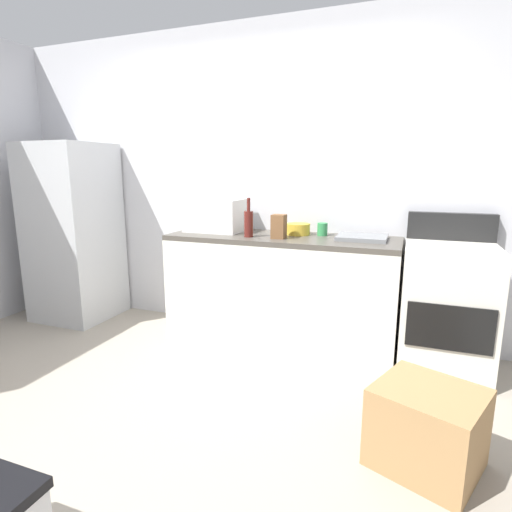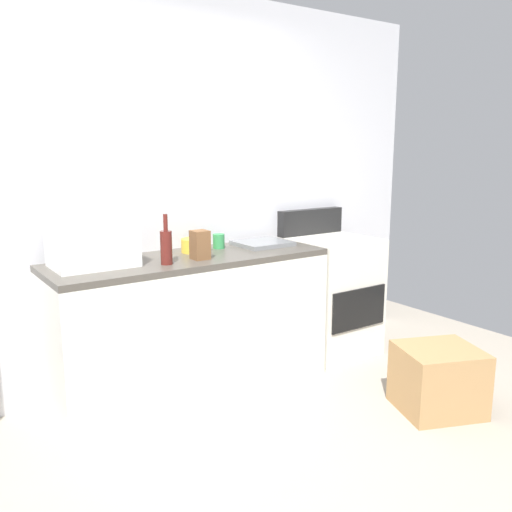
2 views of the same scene
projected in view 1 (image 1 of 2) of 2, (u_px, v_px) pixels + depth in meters
ground_plane at (170, 415)px, 2.41m from camera, size 6.00×6.00×0.00m
wall_back at (261, 183)px, 3.56m from camera, size 5.00×0.10×2.60m
kitchen_counter at (281, 291)px, 3.31m from camera, size 1.80×0.60×0.90m
refrigerator at (74, 233)px, 3.89m from camera, size 0.68×0.66×1.65m
stove_oven at (446, 306)px, 2.89m from camera, size 0.60×0.61×1.10m
microwave at (216, 215)px, 3.45m from camera, size 0.46×0.34×0.27m
sink_basin at (362, 237)px, 3.06m from camera, size 0.36×0.32×0.03m
wine_bottle at (249, 223)px, 3.15m from camera, size 0.07×0.07×0.30m
coffee_mug at (322, 229)px, 3.23m from camera, size 0.08×0.08×0.10m
knife_block at (279, 227)px, 3.09m from camera, size 0.10×0.10×0.18m
mixing_bowl at (298, 229)px, 3.27m from camera, size 0.19×0.19×0.09m
cardboard_box_medium at (427, 428)px, 1.96m from camera, size 0.59×0.56×0.40m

